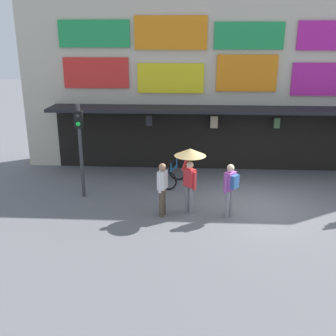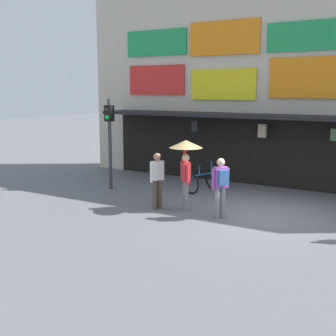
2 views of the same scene
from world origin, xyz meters
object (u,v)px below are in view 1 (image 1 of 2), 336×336
object	(u,v)px
pedestrian_in_purple	(230,187)
pedestrian_with_umbrella	(190,163)
bicycle_parked	(173,175)
pedestrian_in_red	(162,186)
traffic_light_near	(80,136)

from	to	relation	value
pedestrian_in_purple	pedestrian_with_umbrella	distance (m)	1.41
bicycle_parked	pedestrian_in_red	world-z (taller)	pedestrian_in_red
pedestrian_in_red	pedestrian_in_purple	bearing A→B (deg)	0.28
traffic_light_near	pedestrian_in_red	bearing A→B (deg)	-26.02
traffic_light_near	pedestrian_in_red	xyz separation A→B (m)	(2.83, -1.38, -1.19)
traffic_light_near	pedestrian_in_purple	xyz separation A→B (m)	(4.87, -1.37, -1.16)
traffic_light_near	pedestrian_with_umbrella	world-z (taller)	traffic_light_near
bicycle_parked	pedestrian_in_red	size ratio (longest dim) A/B	0.79
pedestrian_in_red	pedestrian_with_umbrella	xyz separation A→B (m)	(0.82, 0.25, 0.69)
bicycle_parked	pedestrian_in_red	bearing A→B (deg)	-93.96
traffic_light_near	pedestrian_in_purple	size ratio (longest dim) A/B	1.90
pedestrian_in_red	pedestrian_with_umbrella	world-z (taller)	pedestrian_with_umbrella
pedestrian_in_purple	pedestrian_in_red	bearing A→B (deg)	-179.72
pedestrian_in_red	pedestrian_with_umbrella	bearing A→B (deg)	16.98
bicycle_parked	pedestrian_in_purple	xyz separation A→B (m)	(1.85, -2.67, 0.59)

